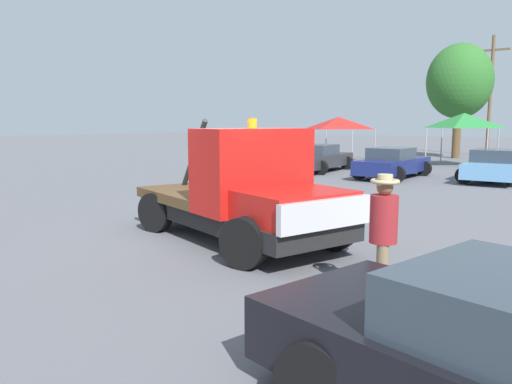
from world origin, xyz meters
TOP-DOWN VIEW (x-y plane):
  - ground_plane at (0.00, 0.00)m, footprint 160.00×160.00m
  - tow_truck at (0.32, -0.11)m, footprint 5.76×3.75m
  - person_near_truck at (3.81, -1.71)m, footprint 0.39×0.39m
  - parked_car_charcoal at (-5.54, 14.03)m, footprint 2.53×4.77m
  - parked_car_navy at (-1.46, 13.24)m, footprint 2.48×4.75m
  - parked_car_skyblue at (2.52, 14.33)m, footprint 2.48×4.73m
  - canopy_tent_red at (-7.96, 21.21)m, footprint 3.62×3.62m
  - canopy_tent_green at (-0.39, 21.29)m, footprint 3.18×3.18m
  - tree_left at (-2.20, 27.49)m, footprint 4.27×4.27m
  - utility_pole at (-0.95, 31.36)m, footprint 2.20×0.24m

SIDE VIEW (x-z plane):
  - ground_plane at x=0.00m, z-range 0.00..0.00m
  - parked_car_navy at x=-1.46m, z-range -0.02..1.32m
  - parked_car_charcoal at x=-5.54m, z-range -0.02..1.32m
  - parked_car_skyblue at x=2.52m, z-range -0.02..1.32m
  - tow_truck at x=0.32m, z-range -0.29..2.23m
  - person_near_truck at x=3.81m, z-range 0.16..1.91m
  - canopy_tent_red at x=-7.96m, z-range 0.99..3.76m
  - canopy_tent_green at x=-0.39m, z-range 1.05..3.99m
  - utility_pole at x=-0.95m, z-range 0.26..8.79m
  - tree_left at x=-2.20m, z-range 1.30..8.93m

